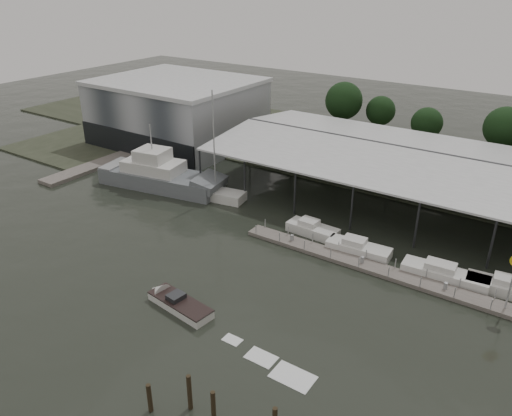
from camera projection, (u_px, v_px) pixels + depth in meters
The scene contains 13 objects.
ground at pixel (187, 268), 48.78m from camera, with size 200.00×200.00×0.00m, color black.
land_strip_far at pixel (361, 152), 80.14m from camera, with size 140.00×30.00×0.30m.
land_strip_west at pixel (131, 130), 91.50m from camera, with size 20.00×40.00×0.30m.
storage_warehouse at pixel (178, 111), 83.14m from camera, with size 24.50×20.50×10.50m.
covered_boat_shed at pixel (452, 162), 58.45m from camera, with size 58.24×24.00×6.96m.
trawler_dock at pixel (97, 165), 74.39m from camera, with size 3.00×18.00×0.50m.
floating_dock at pixel (371, 267), 48.55m from camera, with size 28.00×2.00×1.40m.
grey_trawler at pixel (161, 176), 66.62m from camera, with size 18.06×8.00×8.84m.
white_sailboat at pixel (212, 193), 63.79m from camera, with size 8.79×3.99×14.06m.
speedboat_underway at pixel (176, 302), 43.11m from camera, with size 18.02×4.22×2.00m.
moored_cruiser_0 at pixel (312, 229), 54.92m from camera, with size 5.87×2.46×1.70m.
moored_cruiser_1 at pixel (358, 248), 51.10m from camera, with size 6.66×2.65×1.70m.
moored_cruiser_2 at pixel (444, 274), 46.75m from camera, with size 7.98×2.68×1.70m.
Camera 1 is at (28.98, -30.58, 26.18)m, focal length 35.00 mm.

